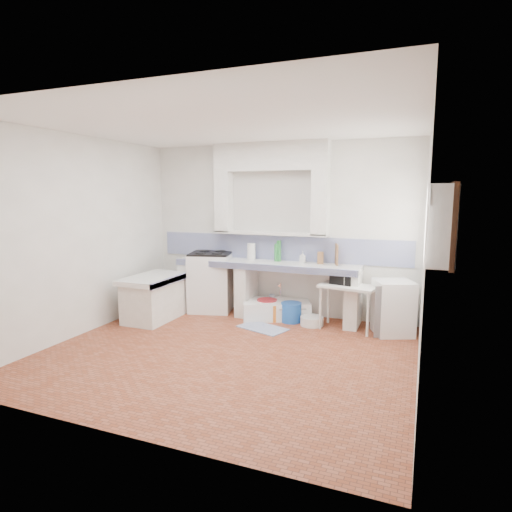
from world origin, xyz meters
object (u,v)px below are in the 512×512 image
at_px(stove, 211,282).
at_px(side_table, 347,307).
at_px(sink, 276,310).
at_px(fridge, 393,308).

bearing_deg(stove, side_table, -19.78).
xyz_separation_m(sink, side_table, (1.17, -0.20, 0.21)).
bearing_deg(sink, fridge, -28.65).
distance_m(sink, fridge, 1.83).
xyz_separation_m(stove, side_table, (2.35, -0.22, -0.15)).
bearing_deg(stove, fridge, -17.87).
height_order(side_table, fridge, fridge).
height_order(stove, fridge, stove).
xyz_separation_m(stove, sink, (1.18, -0.02, -0.36)).
bearing_deg(fridge, stove, 153.74).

